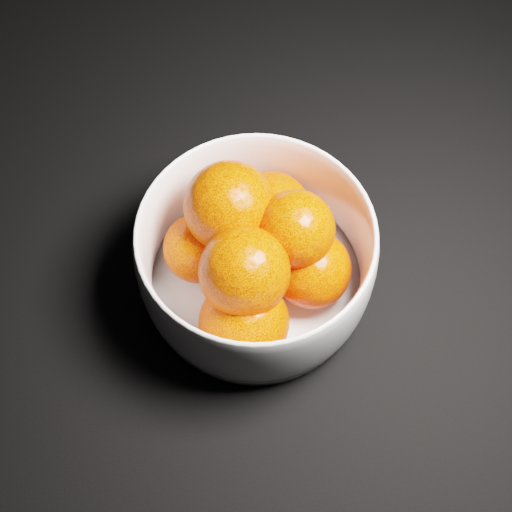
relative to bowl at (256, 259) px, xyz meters
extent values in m
cube|color=black|center=(0.25, 0.25, -0.05)|extent=(3.00, 3.00, 0.00)
cylinder|color=white|center=(0.00, 0.00, -0.05)|extent=(0.20, 0.20, 0.01)
sphere|color=#FF4207|center=(0.03, 0.05, 0.00)|extent=(0.08, 0.08, 0.08)
sphere|color=#FF4207|center=(-0.05, 0.03, 0.00)|extent=(0.06, 0.06, 0.06)
sphere|color=#FF4207|center=(-0.02, -0.05, 0.00)|extent=(0.08, 0.08, 0.08)
sphere|color=#FF4207|center=(0.05, -0.02, 0.00)|extent=(0.07, 0.07, 0.07)
sphere|color=#FF4207|center=(-0.01, 0.04, 0.04)|extent=(0.08, 0.08, 0.08)
sphere|color=#FF4207|center=(-0.02, -0.03, 0.04)|extent=(0.08, 0.08, 0.08)
sphere|color=#FF4207|center=(0.03, 0.00, 0.04)|extent=(0.07, 0.07, 0.07)
camera|label=1|loc=(-0.07, -0.28, 0.55)|focal=50.00mm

